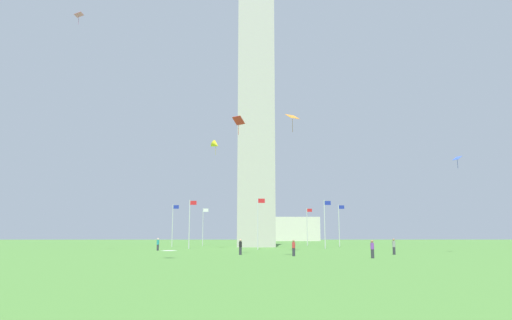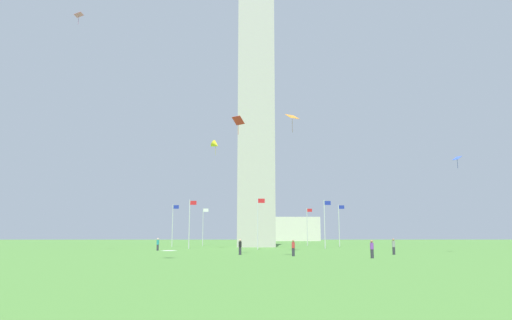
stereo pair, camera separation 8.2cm
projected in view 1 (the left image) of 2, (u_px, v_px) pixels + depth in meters
ground_plane at (256, 247)px, 80.05m from camera, size 260.00×260.00×0.00m
obelisk_monument at (256, 84)px, 85.05m from camera, size 6.67×6.67×60.67m
flagpole_n at (339, 223)px, 80.99m from camera, size 1.12×0.14×7.54m
flagpole_ne at (307, 225)px, 91.37m from camera, size 1.12×0.14×7.54m
flagpole_e at (255, 225)px, 95.51m from camera, size 1.12×0.14×7.54m
flagpole_se at (203, 225)px, 91.00m from camera, size 1.12×0.14×7.54m
flagpole_s at (173, 223)px, 80.48m from camera, size 1.12×0.14×7.54m
flagpole_sw at (190, 222)px, 70.10m from camera, size 1.12×0.14×7.54m
flagpole_w at (258, 221)px, 65.96m from camera, size 1.12×0.14×7.54m
flagpole_nw at (325, 222)px, 70.47m from camera, size 1.12×0.14×7.54m
person_teal_shirt at (158, 244)px, 61.30m from camera, size 0.32×0.32×1.67m
person_purple_shirt at (372, 249)px, 40.90m from camera, size 0.32×0.32×1.63m
person_gray_shirt at (394, 247)px, 48.54m from camera, size 0.32×0.32×1.70m
person_red_shirt at (294, 248)px, 44.97m from camera, size 0.32×0.32×1.62m
person_black_shirt at (240, 247)px, 48.08m from camera, size 0.32×0.32×1.65m
kite_red_diamond at (239, 121)px, 49.79m from camera, size 1.48×1.43×2.02m
kite_yellow_delta at (216, 145)px, 71.60m from camera, size 1.84×1.65×2.42m
kite_pink_diamond at (79, 15)px, 61.82m from camera, size 1.09×1.14×1.66m
kite_blue_diamond at (457, 159)px, 54.69m from camera, size 1.07×1.13×1.48m
kite_orange_diamond at (292, 117)px, 59.57m from camera, size 1.99×1.92×2.54m
distant_building at (282, 229)px, 164.50m from camera, size 25.69×14.11×8.44m
picnic_blanket_near_first_person at (169, 251)px, 60.63m from camera, size 2.24×2.07×0.01m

